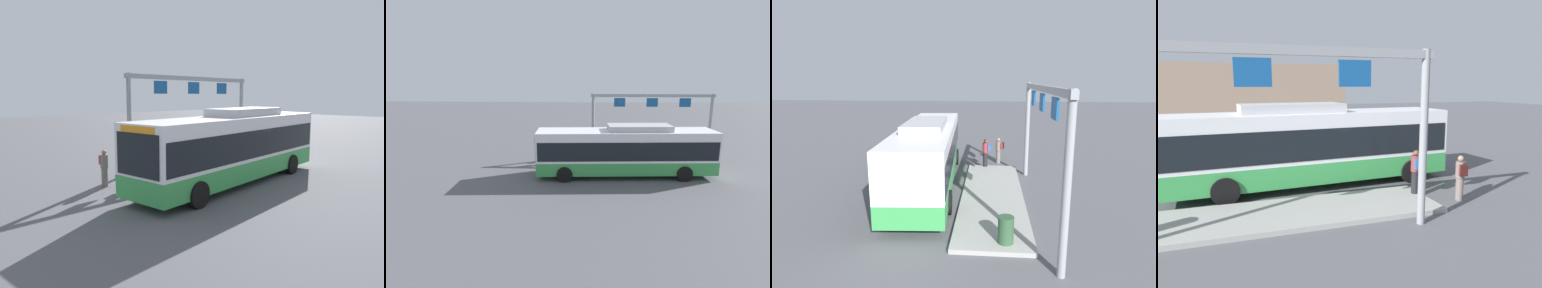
# 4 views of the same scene
# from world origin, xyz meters

# --- Properties ---
(ground_plane) EXTENTS (120.00, 120.00, 0.00)m
(ground_plane) POSITION_xyz_m (0.00, 0.00, 0.00)
(ground_plane) COLOR #56565B
(platform_curb) EXTENTS (10.00, 2.80, 0.16)m
(platform_curb) POSITION_xyz_m (-1.56, -3.25, 0.08)
(platform_curb) COLOR #9E9E99
(platform_curb) RESTS_ON ground
(bus_main) EXTENTS (11.80, 3.29, 3.46)m
(bus_main) POSITION_xyz_m (-0.01, -0.00, 1.81)
(bus_main) COLOR green
(bus_main) RESTS_ON ground
(person_boarding) EXTENTS (0.37, 0.55, 1.67)m
(person_boarding) POSITION_xyz_m (3.23, -2.85, 1.05)
(person_boarding) COLOR black
(person_boarding) RESTS_ON platform_curb
(person_waiting_near) EXTENTS (0.42, 0.58, 1.67)m
(person_waiting_near) POSITION_xyz_m (4.62, -3.66, 0.89)
(person_waiting_near) COLOR slate
(person_waiting_near) RESTS_ON ground
(platform_sign_gantry) EXTENTS (9.97, 0.24, 5.20)m
(platform_sign_gantry) POSITION_xyz_m (-2.65, -5.14, 3.79)
(platform_sign_gantry) COLOR gray
(platform_sign_gantry) RESTS_ON ground
(trash_bin) EXTENTS (0.52, 0.52, 0.90)m
(trash_bin) POSITION_xyz_m (-5.96, -3.66, 0.61)
(trash_bin) COLOR #2D5133
(trash_bin) RESTS_ON platform_curb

